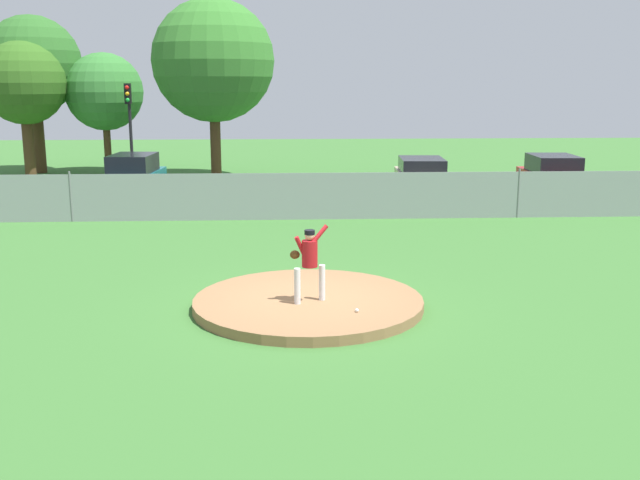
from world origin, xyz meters
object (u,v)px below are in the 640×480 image
at_px(parked_car_teal, 134,178).
at_px(traffic_cone_orange, 237,197).
at_px(traffic_light_near, 129,116).
at_px(baseball, 357,310).
at_px(parked_car_champagne, 421,178).
at_px(parked_car_red, 552,177).
at_px(pitcher_youth, 309,258).

bearing_deg(parked_car_teal, traffic_cone_orange, -19.28).
bearing_deg(traffic_cone_orange, traffic_light_near, 132.17).
xyz_separation_m(baseball, parked_car_champagne, (4.25, 15.97, 0.52)).
height_order(parked_car_red, traffic_cone_orange, parked_car_red).
bearing_deg(traffic_light_near, parked_car_teal, -78.02).
bearing_deg(traffic_cone_orange, baseball, -77.39).
distance_m(baseball, parked_car_champagne, 16.53).
relative_size(parked_car_champagne, traffic_light_near, 1.00).
distance_m(pitcher_youth, baseball, 1.47).
xyz_separation_m(parked_car_red, traffic_cone_orange, (-12.76, -1.16, -0.55)).
bearing_deg(baseball, pitcher_youth, 140.64).
xyz_separation_m(baseball, traffic_cone_orange, (-3.21, 14.34, 0.02)).
bearing_deg(baseball, parked_car_champagne, 75.09).
relative_size(parked_car_red, traffic_light_near, 0.95).
xyz_separation_m(baseball, parked_car_red, (9.55, 15.50, 0.57)).
height_order(pitcher_youth, parked_car_red, pitcher_youth).
height_order(baseball, traffic_cone_orange, traffic_cone_orange).
relative_size(baseball, parked_car_champagne, 0.02).
bearing_deg(parked_car_champagne, parked_car_teal, -179.17).
bearing_deg(parked_car_red, traffic_cone_orange, -174.78).
distance_m(pitcher_youth, parked_car_champagne, 16.08).
distance_m(baseball, parked_car_teal, 17.46).
distance_m(baseball, parked_car_red, 18.22).
height_order(baseball, parked_car_champagne, parked_car_champagne).
xyz_separation_m(parked_car_champagne, parked_car_red, (5.30, -0.47, 0.05)).
xyz_separation_m(traffic_cone_orange, traffic_light_near, (-5.06, 5.59, 2.87)).
height_order(pitcher_youth, baseball, pitcher_youth).
xyz_separation_m(baseball, parked_car_teal, (-7.39, 15.80, 0.60)).
xyz_separation_m(parked_car_champagne, traffic_light_near, (-12.52, 3.95, 2.37)).
height_order(pitcher_youth, traffic_cone_orange, pitcher_youth).
distance_m(baseball, traffic_light_near, 21.76).
bearing_deg(traffic_light_near, parked_car_champagne, -17.53).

